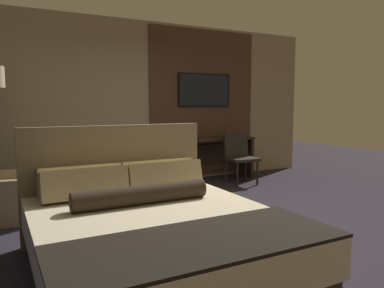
{
  "coord_description": "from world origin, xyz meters",
  "views": [
    {
      "loc": [
        -2.16,
        -3.56,
        1.39
      ],
      "look_at": [
        0.15,
        0.78,
        0.86
      ],
      "focal_mm": 35.0,
      "sensor_mm": 36.0,
      "label": 1
    }
  ],
  "objects_px": {
    "desk": "(209,152)",
    "vase_tall": "(193,132)",
    "armchair_by_window": "(2,198)",
    "bed": "(152,233)",
    "book": "(229,136)",
    "desk_chair": "(239,153)",
    "tv": "(204,90)"
  },
  "relations": [
    {
      "from": "bed",
      "to": "desk",
      "type": "height_order",
      "value": "bed"
    },
    {
      "from": "vase_tall",
      "to": "book",
      "type": "relative_size",
      "value": 0.98
    },
    {
      "from": "bed",
      "to": "vase_tall",
      "type": "distance_m",
      "value": 3.77
    },
    {
      "from": "desk",
      "to": "desk_chair",
      "type": "relative_size",
      "value": 1.88
    },
    {
      "from": "tv",
      "to": "desk_chair",
      "type": "height_order",
      "value": "tv"
    },
    {
      "from": "book",
      "to": "desk_chair",
      "type": "bearing_deg",
      "value": -103.64
    },
    {
      "from": "desk",
      "to": "armchair_by_window",
      "type": "distance_m",
      "value": 3.57
    },
    {
      "from": "vase_tall",
      "to": "desk",
      "type": "bearing_deg",
      "value": -7.25
    },
    {
      "from": "vase_tall",
      "to": "book",
      "type": "distance_m",
      "value": 0.74
    },
    {
      "from": "desk",
      "to": "vase_tall",
      "type": "relative_size",
      "value": 6.85
    },
    {
      "from": "vase_tall",
      "to": "bed",
      "type": "bearing_deg",
      "value": -123.39
    },
    {
      "from": "desk",
      "to": "vase_tall",
      "type": "distance_m",
      "value": 0.5
    },
    {
      "from": "tv",
      "to": "desk_chair",
      "type": "distance_m",
      "value": 1.37
    },
    {
      "from": "desk_chair",
      "to": "vase_tall",
      "type": "xyz_separation_m",
      "value": [
        -0.61,
        0.58,
        0.36
      ]
    },
    {
      "from": "armchair_by_window",
      "to": "vase_tall",
      "type": "bearing_deg",
      "value": -64.0
    },
    {
      "from": "bed",
      "to": "tv",
      "type": "xyz_separation_m",
      "value": [
        2.38,
        3.26,
        1.33
      ]
    },
    {
      "from": "desk",
      "to": "desk_chair",
      "type": "height_order",
      "value": "desk_chair"
    },
    {
      "from": "bed",
      "to": "armchair_by_window",
      "type": "xyz_separation_m",
      "value": [
        -1.07,
        2.18,
        -0.06
      ]
    },
    {
      "from": "desk",
      "to": "armchair_by_window",
      "type": "xyz_separation_m",
      "value": [
        -3.45,
        -0.88,
        -0.26
      ]
    },
    {
      "from": "tv",
      "to": "armchair_by_window",
      "type": "relative_size",
      "value": 1.1
    },
    {
      "from": "desk",
      "to": "tv",
      "type": "xyz_separation_m",
      "value": [
        -0.0,
        0.19,
        1.13
      ]
    },
    {
      "from": "armchair_by_window",
      "to": "book",
      "type": "height_order",
      "value": "book"
    },
    {
      "from": "desk",
      "to": "armchair_by_window",
      "type": "relative_size",
      "value": 1.69
    },
    {
      "from": "bed",
      "to": "desk",
      "type": "distance_m",
      "value": 3.89
    },
    {
      "from": "desk",
      "to": "tv",
      "type": "relative_size",
      "value": 1.53
    },
    {
      "from": "desk_chair",
      "to": "vase_tall",
      "type": "relative_size",
      "value": 3.65
    },
    {
      "from": "bed",
      "to": "desk_chair",
      "type": "relative_size",
      "value": 2.53
    },
    {
      "from": "book",
      "to": "vase_tall",
      "type": "bearing_deg",
      "value": 172.15
    },
    {
      "from": "desk_chair",
      "to": "book",
      "type": "xyz_separation_m",
      "value": [
        0.12,
        0.48,
        0.26
      ]
    },
    {
      "from": "desk",
      "to": "book",
      "type": "distance_m",
      "value": 0.49
    },
    {
      "from": "tv",
      "to": "vase_tall",
      "type": "bearing_deg",
      "value": -155.12
    },
    {
      "from": "desk_chair",
      "to": "vase_tall",
      "type": "distance_m",
      "value": 0.92
    }
  ]
}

